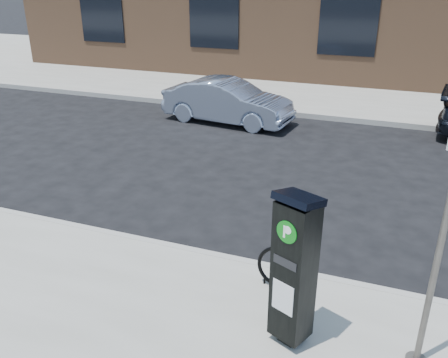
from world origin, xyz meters
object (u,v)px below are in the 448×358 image
at_px(parking_kiosk, 294,269).
at_px(car_silver, 228,101).
at_px(sign_pole, 439,250).
at_px(bike_rack, 280,268).

distance_m(parking_kiosk, car_silver, 9.01).
xyz_separation_m(parking_kiosk, sign_pole, (1.35, 0.16, 0.44)).
bearing_deg(sign_pole, parking_kiosk, 169.87).
xyz_separation_m(parking_kiosk, bike_rack, (-0.35, 0.91, -0.65)).
height_order(sign_pole, bike_rack, sign_pole).
bearing_deg(bike_rack, car_silver, 118.45).
xyz_separation_m(parking_kiosk, car_silver, (-3.77, 8.16, -0.50)).
bearing_deg(bike_rack, parking_kiosk, -65.37).
relative_size(parking_kiosk, car_silver, 0.50).
bearing_deg(car_silver, bike_rack, -148.19).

